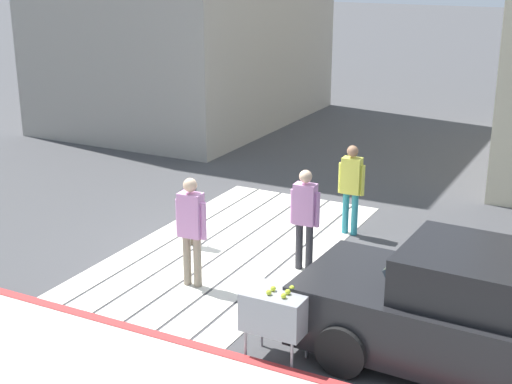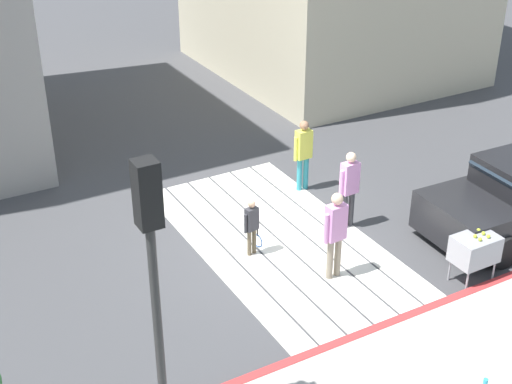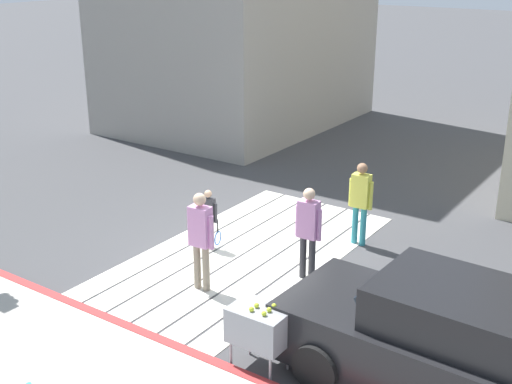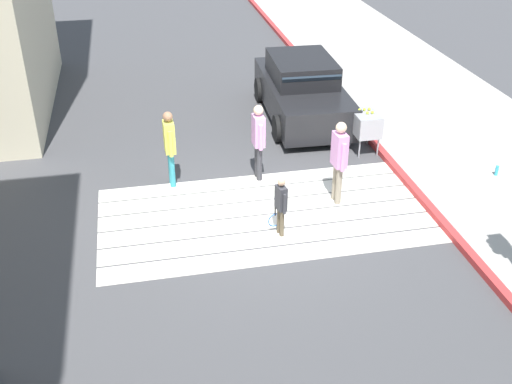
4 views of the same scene
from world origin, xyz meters
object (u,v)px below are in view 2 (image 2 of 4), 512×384
at_px(traffic_light_corner, 151,251).
at_px(pedestrian_child_with_racket, 252,225).
at_px(pedestrian_adult_lead, 336,229).
at_px(pedestrian_adult_side, 349,184).
at_px(tennis_ball_cart, 475,249).
at_px(pedestrian_adult_trailing, 303,150).

relative_size(traffic_light_corner, pedestrian_child_with_racket, 3.56).
distance_m(pedestrian_adult_lead, pedestrian_adult_side, 1.86).
relative_size(tennis_ball_cart, pedestrian_adult_lead, 0.58).
bearing_deg(pedestrian_adult_trailing, tennis_ball_cart, -170.82).
bearing_deg(pedestrian_adult_side, pedestrian_adult_trailing, -2.77).
xyz_separation_m(traffic_light_corner, pedestrian_adult_lead, (2.04, -4.22, -2.02)).
height_order(traffic_light_corner, tennis_ball_cart, traffic_light_corner).
bearing_deg(traffic_light_corner, pedestrian_child_with_racket, -43.72).
relative_size(pedestrian_adult_lead, pedestrian_child_with_racket, 1.46).
bearing_deg(tennis_ball_cart, traffic_light_corner, 96.13).
xyz_separation_m(tennis_ball_cart, pedestrian_adult_trailing, (4.55, 0.74, 0.27)).
bearing_deg(pedestrian_adult_side, tennis_ball_cart, -163.05).
bearing_deg(pedestrian_child_with_racket, pedestrian_adult_lead, -146.35).
bearing_deg(pedestrian_adult_lead, pedestrian_child_with_racket, 33.65).
relative_size(pedestrian_adult_side, pedestrian_child_with_racket, 1.42).
height_order(tennis_ball_cart, pedestrian_adult_trailing, pedestrian_adult_trailing).
relative_size(traffic_light_corner, tennis_ball_cart, 4.17).
xyz_separation_m(pedestrian_adult_lead, pedestrian_adult_trailing, (3.19, -1.37, -0.04)).
height_order(tennis_ball_cart, pedestrian_child_with_racket, pedestrian_child_with_racket).
bearing_deg(pedestrian_adult_side, pedestrian_child_with_racket, 88.62).
distance_m(traffic_light_corner, pedestrian_adult_side, 6.77).
height_order(pedestrian_adult_trailing, pedestrian_adult_side, pedestrian_adult_side).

